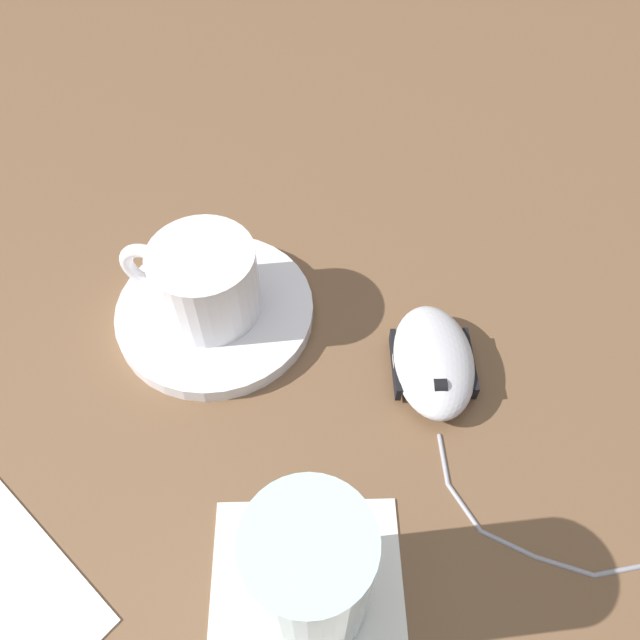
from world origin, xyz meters
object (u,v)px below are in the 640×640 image
at_px(saucer, 215,312).
at_px(coffee_cup, 203,281).
at_px(drinking_glass, 310,575).
at_px(computer_mouse, 433,361).

distance_m(saucer, coffee_cup, 0.04).
relative_size(saucer, drinking_glass, 1.35).
height_order(coffee_cup, computer_mouse, coffee_cup).
xyz_separation_m(computer_mouse, drinking_glass, (0.16, -0.09, 0.04)).
xyz_separation_m(saucer, computer_mouse, (0.05, 0.16, 0.01)).
relative_size(saucer, computer_mouse, 1.57).
xyz_separation_m(coffee_cup, drinking_glass, (0.21, 0.08, 0.02)).
height_order(coffee_cup, drinking_glass, drinking_glass).
bearing_deg(computer_mouse, coffee_cup, -107.07).
bearing_deg(saucer, computer_mouse, 72.87).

